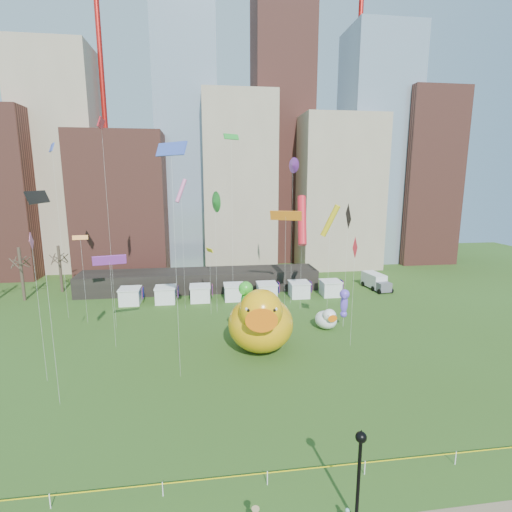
{
  "coord_description": "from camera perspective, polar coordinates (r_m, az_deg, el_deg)",
  "views": [
    {
      "loc": [
        -3.36,
        -19.3,
        17.59
      ],
      "look_at": [
        0.55,
        8.78,
        12.0
      ],
      "focal_mm": 27.0,
      "sensor_mm": 36.0,
      "label": 1
    }
  ],
  "objects": [
    {
      "name": "ground",
      "position": [
        26.33,
        1.69,
        -30.77
      ],
      "size": [
        160.0,
        160.0,
        0.0
      ],
      "primitive_type": "plane",
      "color": "#314E18",
      "rests_on": "ground"
    },
    {
      "name": "skyline",
      "position": [
        80.65,
        -4.05,
        13.87
      ],
      "size": [
        101.0,
        23.0,
        68.0
      ],
      "color": "brown",
      "rests_on": "ground"
    },
    {
      "name": "crane_left",
      "position": [
        90.07,
        -21.75,
        29.42
      ],
      "size": [
        23.0,
        1.0,
        76.0
      ],
      "color": "red",
      "rests_on": "ground"
    },
    {
      "name": "crane_right",
      "position": [
        94.72,
        15.68,
        28.8
      ],
      "size": [
        23.0,
        1.0,
        76.0
      ],
      "color": "red",
      "rests_on": "ground"
    },
    {
      "name": "pavilion",
      "position": [
        63.36,
        -8.26,
        -3.58
      ],
      "size": [
        38.0,
        6.0,
        3.2
      ],
      "primitive_type": "cube",
      "color": "black",
      "rests_on": "ground"
    },
    {
      "name": "vendor_tents",
      "position": [
        57.87,
        -3.27,
        -5.41
      ],
      "size": [
        33.24,
        2.8,
        2.4
      ],
      "color": "white",
      "rests_on": "ground"
    },
    {
      "name": "bare_trees",
      "position": [
        66.96,
        -31.34,
        -2.2
      ],
      "size": [
        8.44,
        6.44,
        8.5
      ],
      "color": "#382B21",
      "rests_on": "ground"
    },
    {
      "name": "caution_tape",
      "position": [
        25.88,
        1.7,
        -29.65
      ],
      "size": [
        50.0,
        0.06,
        0.9
      ],
      "color": "white",
      "rests_on": "ground"
    },
    {
      "name": "big_duck",
      "position": [
        40.33,
        0.71,
        -9.57
      ],
      "size": [
        7.85,
        9.83,
        7.22
      ],
      "rotation": [
        0.0,
        0.0,
        -0.13
      ],
      "color": "#E7A00B",
      "rests_on": "ground"
    },
    {
      "name": "small_duck",
      "position": [
        47.54,
        10.42,
        -9.15
      ],
      "size": [
        2.87,
        3.65,
        2.7
      ],
      "rotation": [
        0.0,
        0.0,
        0.11
      ],
      "color": "white",
      "rests_on": "ground"
    },
    {
      "name": "seahorse_green",
      "position": [
        40.38,
        -1.45,
        -6.32
      ],
      "size": [
        1.96,
        2.18,
        7.32
      ],
      "rotation": [
        0.0,
        0.0,
        -0.41
      ],
      "color": "silver",
      "rests_on": "ground"
    },
    {
      "name": "seahorse_purple",
      "position": [
        47.77,
        12.97,
        -6.51
      ],
      "size": [
        1.54,
        1.72,
        4.8
      ],
      "rotation": [
        0.0,
        0.0,
        -0.37
      ],
      "color": "silver",
      "rests_on": "ground"
    },
    {
      "name": "lamppost",
      "position": [
        22.77,
        15.05,
        -28.0
      ],
      "size": [
        0.57,
        0.57,
        5.47
      ],
      "color": "black",
      "rests_on": "footpath"
    },
    {
      "name": "box_truck",
      "position": [
        66.35,
        17.28,
        -3.58
      ],
      "size": [
        2.96,
        6.13,
        2.51
      ],
      "rotation": [
        0.0,
        0.0,
        0.13
      ],
      "color": "silver",
      "rests_on": "ground"
    },
    {
      "name": "kite_0",
      "position": [
        51.65,
        6.84,
        5.25
      ],
      "size": [
        1.75,
        4.0,
        15.64
      ],
      "color": "silver",
      "rests_on": "ground"
    },
    {
      "name": "kite_1",
      "position": [
        52.21,
        -11.04,
        9.43
      ],
      "size": [
        1.82,
        1.51,
        17.81
      ],
      "color": "silver",
      "rests_on": "ground"
    },
    {
      "name": "kite_2",
      "position": [
        32.09,
        -29.62,
        7.41
      ],
      "size": [
        0.61,
        3.0,
        16.86
      ],
      "color": "silver",
      "rests_on": "ground"
    },
    {
      "name": "kite_3",
      "position": [
        43.17,
        -3.68,
        16.63
      ],
      "size": [
        1.77,
        1.29,
        22.47
      ],
      "color": "silver",
      "rests_on": "ground"
    },
    {
      "name": "kite_4",
      "position": [
        50.25,
        -6.88,
        0.76
      ],
      "size": [
        0.95,
        1.62,
        8.95
      ],
      "color": "silver",
      "rests_on": "ground"
    },
    {
      "name": "kite_5",
      "position": [
        53.58,
        -28.0,
        13.84
      ],
      "size": [
        1.76,
        3.13,
        21.93
      ],
      "color": "silver",
      "rests_on": "ground"
    },
    {
      "name": "kite_6",
      "position": [
        51.03,
        -24.59,
        2.36
      ],
      "size": [
        1.78,
        0.57,
        11.08
      ],
      "color": "silver",
      "rests_on": "ground"
    },
    {
      "name": "kite_7",
      "position": [
        42.28,
        -20.88,
        -0.61
      ],
      "size": [
        3.3,
        1.21,
        10.04
      ],
      "color": "silver",
      "rests_on": "ground"
    },
    {
      "name": "kite_8",
      "position": [
        40.83,
        14.46,
        0.95
      ],
      "size": [
        1.33,
        1.92,
        11.94
      ],
      "color": "silver",
      "rests_on": "ground"
    },
    {
      "name": "kite_9",
      "position": [
        37.07,
        -30.24,
        1.07
      ],
      "size": [
        0.31,
        1.52,
        13.38
      ],
      "color": "silver",
      "rests_on": "ground"
    },
    {
      "name": "kite_10",
      "position": [
        52.57,
        13.52,
        5.6
      ],
      "size": [
        0.53,
        3.24,
        14.56
      ],
      "color": "silver",
      "rests_on": "ground"
    },
    {
      "name": "kite_11",
      "position": [
        50.23,
        -6.1,
        7.97
      ],
      "size": [
        0.98,
        2.7,
        16.21
      ],
      "color": "silver",
      "rests_on": "ground"
    },
    {
      "name": "kite_12",
      "position": [
        47.73,
        10.94,
        5.14
      ],
      "size": [
        2.3,
        1.96,
        14.78
      ],
      "color": "silver",
      "rests_on": "ground"
    },
    {
      "name": "kite_13",
      "position": [
        33.21,
        -12.47,
        15.05
      ],
      "size": [
        2.79,
        3.04,
        20.65
      ],
      "color": "silver",
      "rests_on": "ground"
    },
    {
      "name": "kite_14",
      "position": [
        47.63,
        4.44,
        5.95
      ],
      "size": [
        3.82,
        2.0,
        13.93
      ],
      "color": "silver",
      "rests_on": "ground"
    },
    {
      "name": "kite_15",
      "position": [
        53.71,
        5.5,
        13.2
      ],
      "size": [
        0.68,
        2.09,
        20.63
      ],
      "color": "silver",
      "rests_on": "ground"
    },
    {
      "name": "kite_16",
      "position": [
        47.62,
        -21.94,
        17.59
      ],
      "size": [
        0.83,
        3.47,
        24.25
      ],
      "color": "silver",
      "rests_on": "ground"
    }
  ]
}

